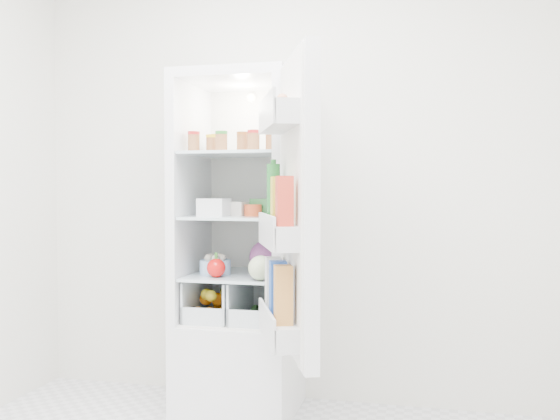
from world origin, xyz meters
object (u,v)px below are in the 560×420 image
(red_cabbage, at_px, (267,257))
(fridge_door, at_px, (292,213))
(refrigerator, at_px, (243,287))
(mushroom_bowl, at_px, (215,267))

(red_cabbage, xyz_separation_m, fridge_door, (0.26, -0.54, 0.25))
(fridge_door, bearing_deg, red_cabbage, 3.48)
(refrigerator, distance_m, fridge_door, 0.86)
(refrigerator, distance_m, red_cabbage, 0.24)
(fridge_door, bearing_deg, mushroom_bowl, 24.82)
(refrigerator, distance_m, mushroom_bowl, 0.21)
(refrigerator, bearing_deg, mushroom_bowl, -132.70)
(refrigerator, height_order, mushroom_bowl, refrigerator)
(refrigerator, bearing_deg, fridge_door, -56.12)
(red_cabbage, relative_size, mushroom_bowl, 1.12)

